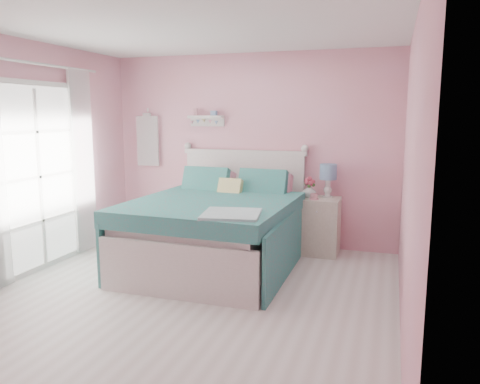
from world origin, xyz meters
The scene contains 12 objects.
floor centered at (0.00, 0.00, 0.00)m, with size 4.50×4.50×0.00m, color beige.
room_shell centered at (0.00, 0.00, 1.58)m, with size 4.50×4.50×4.50m.
bed centered at (-0.08, 1.13, 0.42)m, with size 1.83×2.27×1.30m.
nightstand centered at (1.01, 1.98, 0.37)m, with size 0.50×0.50×0.73m.
table_lamp centered at (1.10, 2.06, 1.03)m, with size 0.22×0.22×0.43m.
vase centered at (0.87, 1.98, 0.82)m, with size 0.17×0.17×0.18m, color silver.
teacup centered at (0.95, 1.87, 0.77)m, with size 0.10×0.10×0.08m, color #CA8792.
roses centered at (0.87, 1.97, 0.94)m, with size 0.14×0.11×0.12m.
wall_shelf centered at (-0.63, 2.19, 1.73)m, with size 0.50×0.15×0.25m.
hanging_dress centered at (-1.55, 2.18, 1.40)m, with size 0.34×0.03×0.72m, color white.
french_door centered at (-1.97, 0.40, 1.07)m, with size 0.04×1.32×2.16m.
curtain_far centered at (-1.92, 1.14, 1.18)m, with size 0.04×0.40×2.32m, color white.
Camera 1 is at (1.86, -3.92, 1.79)m, focal length 35.00 mm.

